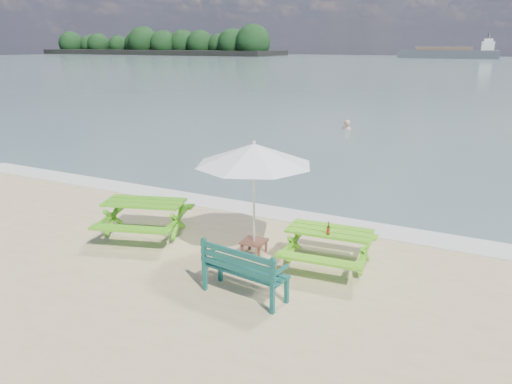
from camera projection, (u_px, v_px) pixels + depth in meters
The scene contains 10 objects.
sea at pixel (491, 68), 80.26m from camera, with size 300.00×300.00×0.00m, color slate.
foam_strip at pixel (292, 216), 11.92m from camera, with size 22.00×0.90×0.01m, color silver.
island_headland at pixel (158, 45), 174.66m from camera, with size 90.00×22.00×7.60m.
picnic_table_left at pixel (145, 219), 10.57m from camera, with size 2.13×2.25×0.79m.
picnic_table_right at pixel (329, 249), 9.14m from camera, with size 1.65×1.81×0.72m.
park_bench at pixel (245, 281), 8.07m from camera, with size 1.49×0.67×0.89m.
side_table at pixel (254, 247), 9.72m from camera, with size 0.47×0.47×0.29m.
patio_umbrella at pixel (254, 154), 9.19m from camera, with size 2.36×2.36×2.20m.
beer_bottle at pixel (328, 230), 8.79m from camera, with size 0.06×0.06×0.23m.
swimmer at pixel (347, 137), 24.07m from camera, with size 0.68×0.52×1.66m.
Camera 1 is at (4.42, -5.79, 3.97)m, focal length 35.00 mm.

